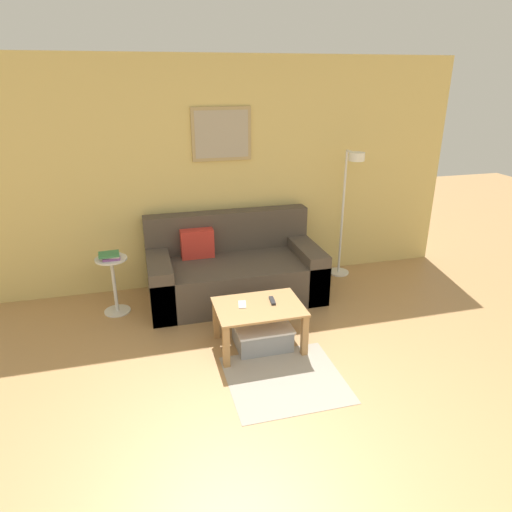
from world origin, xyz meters
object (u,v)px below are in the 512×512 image
coffee_table (259,314)px  book_stack (110,256)px  floor_lamp (349,199)px  remote_control (272,301)px  side_table (114,280)px  cell_phone (242,304)px  couch (233,271)px  storage_bin (262,335)px

coffee_table → book_stack: 1.66m
floor_lamp → book_stack: size_ratio=7.04×
book_stack → remote_control: size_ratio=1.47×
coffee_table → side_table: side_table is taller
book_stack → cell_phone: 1.50m
remote_control → floor_lamp: bearing=49.0°
couch → storage_bin: (0.03, -1.08, -0.19)m
cell_phone → storage_bin: bearing=-8.8°
coffee_table → book_stack: (-1.28, 1.00, 0.31)m
storage_bin → floor_lamp: floor_lamp is taller
side_table → book_stack: (-0.01, -0.01, 0.28)m
cell_phone → remote_control: bearing=9.6°
remote_control → couch: bearing=104.1°
book_stack → cell_phone: book_stack is taller
floor_lamp → cell_phone: floor_lamp is taller
coffee_table → storage_bin: size_ratio=1.53×
couch → floor_lamp: 1.58m
coffee_table → floor_lamp: size_ratio=0.51×
storage_bin → couch: bearing=91.6°
cell_phone → couch: bearing=93.7°
couch → remote_control: 1.05m
storage_bin → book_stack: bearing=142.6°
cell_phone → floor_lamp: bearing=48.3°
floor_lamp → storage_bin: bearing=-138.5°
floor_lamp → book_stack: bearing=-175.4°
book_stack → coffee_table: bearing=-37.9°
remote_control → cell_phone: size_ratio=1.07×
couch → coffee_table: (-0.00, -1.08, 0.03)m
couch → book_stack: size_ratio=8.53×
floor_lamp → remote_control: 1.82m
storage_bin → remote_control: 0.33m
couch → storage_bin: size_ratio=3.66×
side_table → couch: bearing=3.0°
couch → book_stack: 1.33m
couch → cell_phone: (-0.14, -1.02, 0.11)m
couch → storage_bin: 1.10m
coffee_table → side_table: size_ratio=1.28×
coffee_table → remote_control: bearing=18.6°
coffee_table → book_stack: book_stack is taller
book_stack → remote_control: book_stack is taller
couch → side_table: 1.28m
floor_lamp → couch: bearing=-174.4°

